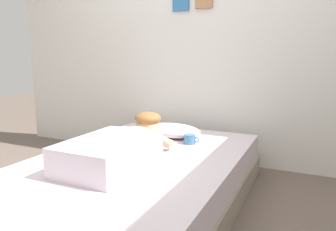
{
  "coord_description": "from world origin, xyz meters",
  "views": [
    {
      "loc": [
        1.11,
        -1.5,
        1.02
      ],
      "look_at": [
        0.15,
        0.56,
        0.6
      ],
      "focal_mm": 33.87,
      "sensor_mm": 36.0,
      "label": 1
    }
  ],
  "objects_px": {
    "bed": "(135,184)",
    "person_lying": "(122,145)",
    "cell_phone": "(91,177)",
    "coffee_cup": "(190,139)",
    "pillow": "(171,130)"
  },
  "relations": [
    {
      "from": "bed",
      "to": "person_lying",
      "type": "xyz_separation_m",
      "value": [
        -0.05,
        -0.07,
        0.28
      ]
    },
    {
      "from": "cell_phone",
      "to": "coffee_cup",
      "type": "bearing_deg",
      "value": 74.96
    },
    {
      "from": "pillow",
      "to": "coffee_cup",
      "type": "bearing_deg",
      "value": -32.85
    },
    {
      "from": "pillow",
      "to": "cell_phone",
      "type": "bearing_deg",
      "value": -91.0
    },
    {
      "from": "coffee_cup",
      "to": "pillow",
      "type": "bearing_deg",
      "value": 147.15
    },
    {
      "from": "bed",
      "to": "person_lying",
      "type": "height_order",
      "value": "person_lying"
    },
    {
      "from": "bed",
      "to": "coffee_cup",
      "type": "height_order",
      "value": "coffee_cup"
    },
    {
      "from": "coffee_cup",
      "to": "cell_phone",
      "type": "height_order",
      "value": "coffee_cup"
    },
    {
      "from": "pillow",
      "to": "coffee_cup",
      "type": "xyz_separation_m",
      "value": [
        0.23,
        -0.15,
        -0.02
      ]
    },
    {
      "from": "bed",
      "to": "coffee_cup",
      "type": "bearing_deg",
      "value": 68.6
    },
    {
      "from": "cell_phone",
      "to": "pillow",
      "type": "bearing_deg",
      "value": 89.0
    },
    {
      "from": "person_lying",
      "to": "coffee_cup",
      "type": "distance_m",
      "value": 0.64
    },
    {
      "from": "bed",
      "to": "pillow",
      "type": "xyz_separation_m",
      "value": [
        -0.03,
        0.65,
        0.23
      ]
    },
    {
      "from": "person_lying",
      "to": "cell_phone",
      "type": "height_order",
      "value": "person_lying"
    },
    {
      "from": "bed",
      "to": "pillow",
      "type": "relative_size",
      "value": 4.04
    }
  ]
}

